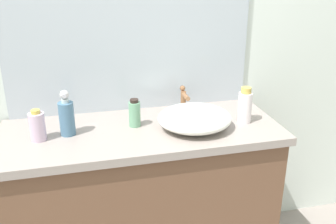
# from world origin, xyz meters

# --- Properties ---
(bathroom_wall_rear) EXTENTS (6.00, 0.06, 2.60)m
(bathroom_wall_rear) POSITION_xyz_m (0.00, 0.73, 1.30)
(bathroom_wall_rear) COLOR silver
(bathroom_wall_rear) RESTS_ON ground
(vanity_counter) EXTENTS (1.30, 0.53, 0.84)m
(vanity_counter) POSITION_xyz_m (0.07, 0.43, 0.42)
(vanity_counter) COLOR brown
(vanity_counter) RESTS_ON ground
(sink_basin) EXTENTS (0.35, 0.33, 0.10)m
(sink_basin) POSITION_xyz_m (0.31, 0.38, 0.89)
(sink_basin) COLOR white
(sink_basin) RESTS_ON vanity_counter
(faucet) EXTENTS (0.03, 0.11, 0.14)m
(faucet) POSITION_xyz_m (0.31, 0.56, 0.92)
(faucet) COLOR brown
(faucet) RESTS_ON vanity_counter
(soap_dispenser) EXTENTS (0.07, 0.07, 0.21)m
(soap_dispenser) POSITION_xyz_m (-0.26, 0.44, 0.93)
(soap_dispenser) COLOR teal
(soap_dispenser) RESTS_ON vanity_counter
(lotion_bottle) EXTENTS (0.07, 0.07, 0.14)m
(lotion_bottle) POSITION_xyz_m (-0.39, 0.42, 0.90)
(lotion_bottle) COLOR silver
(lotion_bottle) RESTS_ON vanity_counter
(perfume_bottle) EXTENTS (0.07, 0.07, 0.18)m
(perfume_bottle) POSITION_xyz_m (0.57, 0.39, 0.92)
(perfume_bottle) COLOR white
(perfume_bottle) RESTS_ON vanity_counter
(spray_can) EXTENTS (0.05, 0.05, 0.13)m
(spray_can) POSITION_xyz_m (0.05, 0.46, 0.90)
(spray_can) COLOR #6DA680
(spray_can) RESTS_ON vanity_counter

